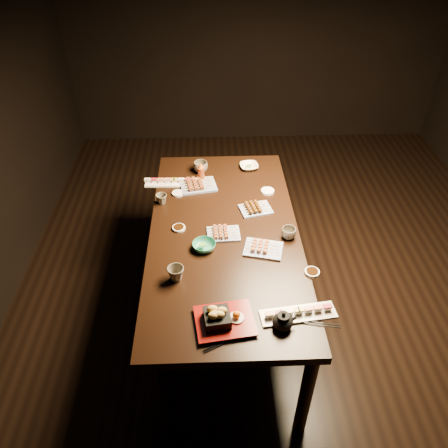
{
  "coord_description": "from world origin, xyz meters",
  "views": [
    {
      "loc": [
        -0.53,
        -2.17,
        2.44
      ],
      "look_at": [
        -0.45,
        -0.1,
        0.77
      ],
      "focal_mm": 35.0,
      "sensor_mm": 36.0,
      "label": 1
    }
  ],
  "objects_px": {
    "edamame_bowl_cream": "(249,166)",
    "teacup_near_left": "(176,274)",
    "yakitori_plate_center": "(224,232)",
    "teacup_far_right": "(201,167)",
    "yakitori_plate_right": "(263,246)",
    "teapot": "(283,320)",
    "sushi_platter_near": "(298,312)",
    "edamame_bowl_green": "(204,246)",
    "yakitori_plate_left": "(198,183)",
    "sushi_platter_far": "(171,181)",
    "tempura_tray": "(225,316)",
    "dining_table": "(224,275)",
    "condiment_bottle": "(201,172)",
    "teacup_far_left": "(162,199)",
    "teacup_mid_right": "(289,233)"
  },
  "relations": [
    {
      "from": "sushi_platter_near",
      "to": "teacup_mid_right",
      "type": "relative_size",
      "value": 4.27
    },
    {
      "from": "yakitori_plate_right",
      "to": "sushi_platter_far",
      "type": "bearing_deg",
      "value": 142.71
    },
    {
      "from": "tempura_tray",
      "to": "teacup_far_left",
      "type": "relative_size",
      "value": 3.88
    },
    {
      "from": "sushi_platter_far",
      "to": "teapot",
      "type": "bearing_deg",
      "value": 117.22
    },
    {
      "from": "teacup_far_left",
      "to": "condiment_bottle",
      "type": "xyz_separation_m",
      "value": [
        0.26,
        0.26,
        0.04
      ]
    },
    {
      "from": "dining_table",
      "to": "condiment_bottle",
      "type": "xyz_separation_m",
      "value": [
        -0.14,
        0.57,
        0.45
      ]
    },
    {
      "from": "yakitori_plate_center",
      "to": "teacup_far_right",
      "type": "distance_m",
      "value": 0.73
    },
    {
      "from": "yakitori_plate_left",
      "to": "teapot",
      "type": "height_order",
      "value": "teapot"
    },
    {
      "from": "edamame_bowl_cream",
      "to": "teacup_near_left",
      "type": "bearing_deg",
      "value": -113.43
    },
    {
      "from": "teacup_near_left",
      "to": "sushi_platter_near",
      "type": "bearing_deg",
      "value": -23.53
    },
    {
      "from": "edamame_bowl_green",
      "to": "teacup_far_left",
      "type": "relative_size",
      "value": 1.85
    },
    {
      "from": "yakitori_plate_right",
      "to": "teapot",
      "type": "bearing_deg",
      "value": -72.59
    },
    {
      "from": "edamame_bowl_cream",
      "to": "yakitori_plate_right",
      "type": "bearing_deg",
      "value": -89.39
    },
    {
      "from": "teacup_near_left",
      "to": "teacup_far_right",
      "type": "height_order",
      "value": "teacup_near_left"
    },
    {
      "from": "teacup_near_left",
      "to": "teacup_far_left",
      "type": "bearing_deg",
      "value": 100.45
    },
    {
      "from": "dining_table",
      "to": "teapot",
      "type": "height_order",
      "value": "teapot"
    },
    {
      "from": "yakitori_plate_left",
      "to": "teapot",
      "type": "relative_size",
      "value": 2.05
    },
    {
      "from": "teacup_near_left",
      "to": "sushi_platter_far",
      "type": "bearing_deg",
      "value": 94.91
    },
    {
      "from": "edamame_bowl_cream",
      "to": "condiment_bottle",
      "type": "xyz_separation_m",
      "value": [
        -0.35,
        -0.15,
        0.06
      ]
    },
    {
      "from": "yakitori_plate_right",
      "to": "edamame_bowl_green",
      "type": "relative_size",
      "value": 1.6
    },
    {
      "from": "yakitori_plate_right",
      "to": "edamame_bowl_green",
      "type": "xyz_separation_m",
      "value": [
        -0.34,
        0.02,
        -0.01
      ]
    },
    {
      "from": "edamame_bowl_green",
      "to": "edamame_bowl_cream",
      "type": "relative_size",
      "value": 1.02
    },
    {
      "from": "edamame_bowl_cream",
      "to": "condiment_bottle",
      "type": "height_order",
      "value": "condiment_bottle"
    },
    {
      "from": "edamame_bowl_green",
      "to": "condiment_bottle",
      "type": "distance_m",
      "value": 0.72
    },
    {
      "from": "teacup_far_left",
      "to": "condiment_bottle",
      "type": "bearing_deg",
      "value": 45.24
    },
    {
      "from": "sushi_platter_far",
      "to": "teacup_near_left",
      "type": "bearing_deg",
      "value": 96.58
    },
    {
      "from": "tempura_tray",
      "to": "edamame_bowl_green",
      "type": "bearing_deg",
      "value": 92.28
    },
    {
      "from": "yakitori_plate_center",
      "to": "dining_table",
      "type": "bearing_deg",
      "value": 75.58
    },
    {
      "from": "sushi_platter_near",
      "to": "yakitori_plate_left",
      "type": "xyz_separation_m",
      "value": [
        -0.5,
        1.14,
        0.01
      ]
    },
    {
      "from": "yakitori_plate_right",
      "to": "teacup_far_left",
      "type": "height_order",
      "value": "teacup_far_left"
    },
    {
      "from": "sushi_platter_near",
      "to": "yakitori_plate_center",
      "type": "bearing_deg",
      "value": 111.72
    },
    {
      "from": "sushi_platter_near",
      "to": "teacup_mid_right",
      "type": "xyz_separation_m",
      "value": [
        0.04,
        0.58,
        0.01
      ]
    },
    {
      "from": "teacup_near_left",
      "to": "tempura_tray",
      "type": "bearing_deg",
      "value": -50.46
    },
    {
      "from": "dining_table",
      "to": "tempura_tray",
      "type": "bearing_deg",
      "value": -101.53
    },
    {
      "from": "teacup_far_right",
      "to": "sushi_platter_far",
      "type": "bearing_deg",
      "value": -144.19
    },
    {
      "from": "sushi_platter_near",
      "to": "teapot",
      "type": "bearing_deg",
      "value": -149.45
    },
    {
      "from": "dining_table",
      "to": "teacup_mid_right",
      "type": "xyz_separation_m",
      "value": [
        0.38,
        -0.07,
        0.41
      ]
    },
    {
      "from": "yakitori_plate_right",
      "to": "yakitori_plate_center",
      "type": "bearing_deg",
      "value": 161.24
    },
    {
      "from": "edamame_bowl_green",
      "to": "condiment_bottle",
      "type": "xyz_separation_m",
      "value": [
        -0.02,
        0.72,
        0.05
      ]
    },
    {
      "from": "sushi_platter_near",
      "to": "tempura_tray",
      "type": "xyz_separation_m",
      "value": [
        -0.36,
        -0.04,
        0.03
      ]
    },
    {
      "from": "sushi_platter_near",
      "to": "sushi_platter_far",
      "type": "height_order",
      "value": "sushi_platter_near"
    },
    {
      "from": "dining_table",
      "to": "sushi_platter_near",
      "type": "distance_m",
      "value": 0.83
    },
    {
      "from": "yakitori_plate_left",
      "to": "teacup_near_left",
      "type": "xyz_separation_m",
      "value": [
        -0.11,
        -0.88,
        0.01
      ]
    },
    {
      "from": "teapot",
      "to": "tempura_tray",
      "type": "bearing_deg",
      "value": 163.84
    },
    {
      "from": "sushi_platter_far",
      "to": "yakitori_plate_center",
      "type": "height_order",
      "value": "yakitori_plate_center"
    },
    {
      "from": "yakitori_plate_center",
      "to": "teacup_mid_right",
      "type": "xyz_separation_m",
      "value": [
        0.38,
        -0.04,
        0.01
      ]
    },
    {
      "from": "edamame_bowl_cream",
      "to": "teacup_mid_right",
      "type": "distance_m",
      "value": 0.81
    },
    {
      "from": "teacup_mid_right",
      "to": "yakitori_plate_center",
      "type": "bearing_deg",
      "value": 174.09
    },
    {
      "from": "teacup_mid_right",
      "to": "tempura_tray",
      "type": "bearing_deg",
      "value": -122.98
    },
    {
      "from": "edamame_bowl_green",
      "to": "edamame_bowl_cream",
      "type": "distance_m",
      "value": 0.93
    }
  ]
}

